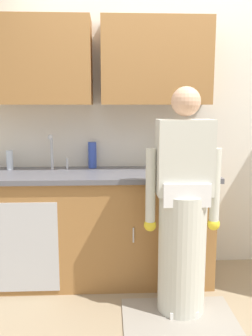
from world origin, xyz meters
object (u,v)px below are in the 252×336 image
person_at_sink (183,220)px  sink (55,174)px  bottle_water_short (166,153)px  bottle_cleaner_spray (92,155)px  bottle_soap (10,160)px  bottle_water_tall (199,157)px  bottle_dish_liquid (186,154)px

person_at_sink → sink: bearing=150.2°
person_at_sink → bottle_water_short: size_ratio=6.23×
sink → bottle_water_short: 1.00m
bottle_cleaner_spray → bottle_soap: bearing=-174.8°
bottle_water_tall → bottle_water_short: bottle_water_short is taller
person_at_sink → bottle_water_tall: size_ratio=7.73×
bottle_dish_liquid → bottle_water_short: size_ratio=0.95×
bottle_dish_liquid → bottle_water_tall: 0.12m
bottle_cleaner_spray → bottle_water_short: (0.66, 0.00, 0.01)m
sink → bottle_cleaner_spray: size_ratio=2.16×
bottle_soap → bottle_water_tall: size_ratio=0.81×
sink → bottle_soap: 0.45m
bottle_dish_liquid → bottle_soap: bearing=-178.3°
bottle_cleaner_spray → bottle_water_short: bottle_water_short is taller
bottle_soap → bottle_dish_liquid: 1.56m
sink → bottle_water_tall: (1.25, 0.14, 0.12)m
bottle_dish_liquid → bottle_cleaner_spray: bottle_dish_liquid is taller
bottle_dish_liquid → bottle_water_tall: (0.10, -0.06, -0.02)m
sink → bottle_cleaner_spray: (0.31, 0.22, 0.13)m
sink → person_at_sink: 1.15m
bottle_soap → bottle_cleaner_spray: (0.71, 0.07, 0.03)m
person_at_sink → bottle_water_tall: bearing=68.6°
bottle_water_tall → bottle_cleaner_spray: (-0.94, 0.08, 0.01)m
bottle_soap → bottle_water_tall: 1.66m
bottle_soap → bottle_water_tall: bearing=-0.5°
person_at_sink → bottle_cleaner_spray: (-0.67, 0.78, 0.36)m
person_at_sink → bottle_water_tall: person_at_sink is taller
sink → bottle_cleaner_spray: bearing=35.4°
sink → bottle_water_short: size_ratio=1.92×
sink → bottle_dish_liquid: 1.18m
bottle_soap → bottle_water_short: size_ratio=0.65×
bottle_water_tall → bottle_cleaner_spray: 0.95m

